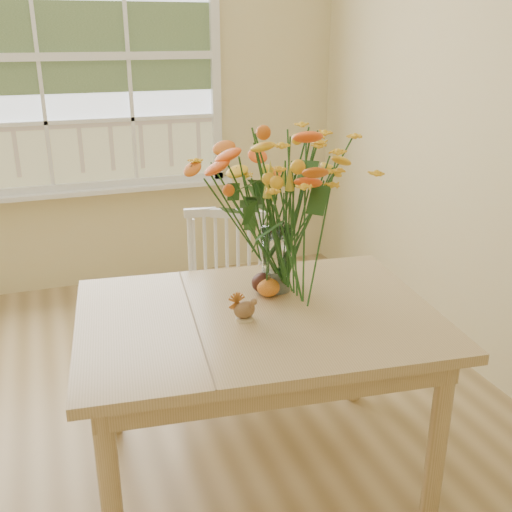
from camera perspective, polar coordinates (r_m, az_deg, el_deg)
name	(u,v)px	position (r m, az deg, el deg)	size (l,w,h in m)	color
floor	(98,511)	(2.54, -14.78, -22.44)	(4.00, 4.50, 0.01)	olive
wall_back	(42,90)	(4.14, -19.74, 14.65)	(4.00, 0.02, 2.70)	beige
window	(38,60)	(4.09, -20.05, 17.12)	(2.42, 0.12, 1.74)	silver
dining_table	(258,334)	(2.29, 0.17, -7.48)	(1.42, 1.09, 0.71)	tan
windsor_chair	(225,293)	(2.95, -2.97, -3.50)	(0.53, 0.52, 0.87)	white
flower_vase	(277,193)	(2.32, 2.05, 5.98)	(0.56, 0.56, 0.67)	white
pumpkin	(268,288)	(2.37, 1.18, -3.09)	(0.09, 0.09, 0.07)	#C25F16
turkey_figurine	(244,310)	(2.18, -1.12, -5.14)	(0.08, 0.06, 0.10)	#CCB78C
dark_gourd	(263,284)	(2.39, 0.66, -2.67)	(0.12, 0.09, 0.08)	#38160F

